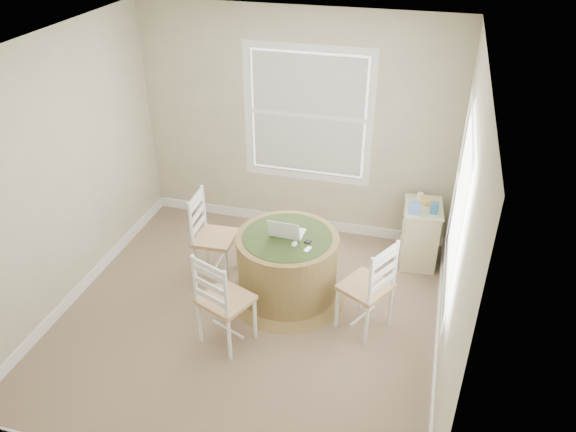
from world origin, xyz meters
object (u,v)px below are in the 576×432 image
(chair_near, at_px, (226,299))
(chair_right, at_px, (365,286))
(corner_chest, at_px, (420,234))
(round_table, at_px, (287,264))
(laptop, at_px, (287,232))
(chair_left, at_px, (215,237))

(chair_near, bearing_deg, chair_right, -134.42)
(corner_chest, bearing_deg, round_table, -146.84)
(laptop, bearing_deg, corner_chest, -141.07)
(chair_left, height_order, laptop, chair_left)
(round_table, bearing_deg, chair_left, -175.14)
(corner_chest, bearing_deg, chair_near, -137.62)
(chair_left, relative_size, laptop, 2.95)
(corner_chest, bearing_deg, laptop, -148.11)
(chair_left, height_order, chair_near, same)
(chair_near, xyz_separation_m, chair_right, (1.17, 0.51, 0.00))
(chair_right, xyz_separation_m, corner_chest, (0.42, 1.22, -0.12))
(round_table, distance_m, chair_left, 0.84)
(chair_near, bearing_deg, laptop, -91.44)
(round_table, distance_m, corner_chest, 1.57)
(chair_left, distance_m, corner_chest, 2.22)
(round_table, relative_size, laptop, 3.69)
(round_table, relative_size, corner_chest, 1.70)
(chair_right, bearing_deg, corner_chest, -170.15)
(round_table, xyz_separation_m, laptop, (-0.01, 0.03, 0.36))
(round_table, height_order, chair_right, chair_right)
(round_table, height_order, corner_chest, round_table)
(chair_right, bearing_deg, round_table, -78.32)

